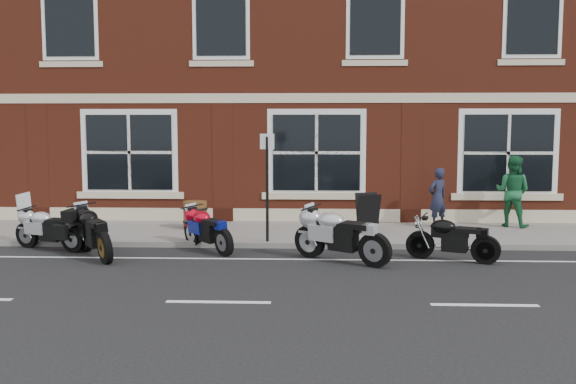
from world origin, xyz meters
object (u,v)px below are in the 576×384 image
(moto_touring_silver, at_px, (48,227))
(a_board_sign, at_px, (368,213))
(moto_sport_red, at_px, (208,228))
(barrel_planter, at_px, (195,215))
(moto_sport_black, at_px, (95,230))
(pedestrian_left, at_px, (438,198))
(parking_sign, at_px, (267,180))
(moto_naked_black, at_px, (451,237))
(moto_sport_silver, at_px, (340,233))
(pedestrian_right, at_px, (513,191))

(moto_touring_silver, bearing_deg, a_board_sign, -53.81)
(moto_sport_red, bearing_deg, barrel_planter, 67.99)
(moto_sport_black, bearing_deg, pedestrian_left, -10.00)
(a_board_sign, distance_m, barrel_planter, 4.27)
(moto_sport_black, relative_size, parking_sign, 0.76)
(moto_naked_black, relative_size, barrel_planter, 2.54)
(parking_sign, bearing_deg, pedestrian_left, 49.88)
(moto_touring_silver, height_order, parking_sign, parking_sign)
(moto_touring_silver, distance_m, parking_sign, 4.85)
(moto_sport_silver, xyz_separation_m, pedestrian_right, (4.52, 3.92, 0.46))
(moto_sport_red, relative_size, moto_sport_silver, 0.83)
(moto_sport_silver, height_order, pedestrian_right, pedestrian_right)
(moto_touring_silver, relative_size, pedestrian_right, 0.98)
(moto_touring_silver, bearing_deg, moto_naked_black, -74.08)
(moto_sport_red, xyz_separation_m, barrel_planter, (-0.69, 2.22, -0.03))
(pedestrian_left, bearing_deg, moto_sport_black, -7.41)
(pedestrian_left, relative_size, parking_sign, 0.63)
(a_board_sign, distance_m, parking_sign, 2.82)
(a_board_sign, bearing_deg, moto_touring_silver, 175.16)
(moto_sport_silver, relative_size, pedestrian_right, 1.03)
(barrel_planter, bearing_deg, parking_sign, -41.50)
(moto_touring_silver, distance_m, moto_naked_black, 8.50)
(pedestrian_right, xyz_separation_m, parking_sign, (-6.07, -2.38, 0.47))
(moto_sport_red, distance_m, moto_sport_black, 2.32)
(moto_sport_silver, relative_size, moto_naked_black, 1.07)
(moto_touring_silver, relative_size, pedestrian_left, 1.17)
(moto_touring_silver, relative_size, moto_sport_black, 0.97)
(moto_sport_silver, distance_m, a_board_sign, 2.95)
(moto_sport_silver, bearing_deg, pedestrian_left, 0.70)
(pedestrian_left, bearing_deg, moto_naked_black, 51.63)
(pedestrian_left, xyz_separation_m, parking_sign, (-4.15, -2.20, 0.62))
(a_board_sign, xyz_separation_m, barrel_planter, (-4.25, 0.39, -0.13))
(moto_touring_silver, xyz_separation_m, moto_sport_black, (1.28, -0.73, 0.05))
(moto_sport_black, bearing_deg, a_board_sign, -10.46)
(moto_sport_silver, bearing_deg, moto_sport_black, 122.28)
(pedestrian_right, height_order, parking_sign, parking_sign)
(pedestrian_right, relative_size, parking_sign, 0.76)
(moto_sport_black, bearing_deg, moto_sport_silver, -37.71)
(pedestrian_right, bearing_deg, moto_naked_black, 92.36)
(moto_touring_silver, bearing_deg, moto_sport_silver, -77.60)
(moto_sport_black, distance_m, a_board_sign, 6.31)
(moto_sport_red, height_order, moto_naked_black, moto_sport_red)
(moto_sport_black, height_order, barrel_planter, moto_sport_black)
(moto_sport_red, relative_size, barrel_planter, 2.26)
(moto_naked_black, bearing_deg, barrel_planter, 84.81)
(a_board_sign, relative_size, barrel_planter, 1.39)
(moto_naked_black, relative_size, a_board_sign, 1.84)
(moto_sport_red, height_order, moto_sport_silver, moto_sport_silver)
(moto_sport_red, bearing_deg, a_board_sign, -12.03)
(pedestrian_left, height_order, a_board_sign, pedestrian_left)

